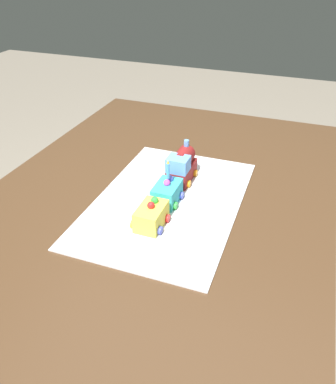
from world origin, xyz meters
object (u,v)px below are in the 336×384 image
object	(u,v)px
cake_locomotive	(181,167)
birthday_candle	(168,169)
cake_car_tanker_lemon	(151,216)
cake_car_hopper_turquoise	(167,193)
dining_table	(160,220)

from	to	relation	value
cake_locomotive	birthday_candle	size ratio (longest dim) A/B	2.37
birthday_candle	cake_car_tanker_lemon	bearing A→B (deg)	0.00
cake_locomotive	cake_car_hopper_turquoise	size ratio (longest dim) A/B	1.40
dining_table	cake_car_tanker_lemon	xyz separation A→B (m)	(0.17, 0.04, 0.14)
dining_table	birthday_candle	world-z (taller)	birthday_candle
cake_locomotive	cake_car_tanker_lemon	bearing A→B (deg)	0.00
cake_locomotive	birthday_candle	bearing A→B (deg)	0.00
cake_car_tanker_lemon	dining_table	bearing A→B (deg)	-166.25
cake_car_tanker_lemon	birthday_candle	world-z (taller)	birthday_candle
cake_locomotive	cake_car_hopper_turquoise	xyz separation A→B (m)	(0.13, 0.00, -0.02)
dining_table	cake_car_tanker_lemon	bearing A→B (deg)	13.75
cake_car_hopper_turquoise	cake_car_tanker_lemon	distance (m)	0.12
dining_table	cake_car_tanker_lemon	size ratio (longest dim) A/B	14.00
cake_locomotive	dining_table	bearing A→B (deg)	-26.77
cake_car_hopper_turquoise	birthday_candle	size ratio (longest dim) A/B	1.69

